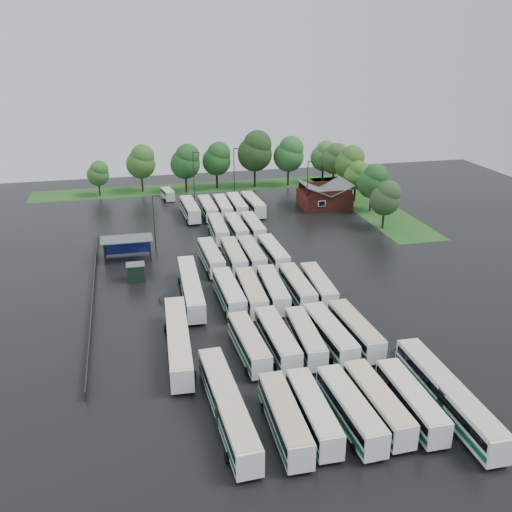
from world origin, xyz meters
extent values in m
plane|color=black|center=(0.00, 0.00, 0.00)|extent=(160.00, 160.00, 0.00)
cube|color=maroon|center=(24.00, 42.80, 1.70)|extent=(10.00, 8.00, 3.40)
cube|color=#4C4F51|center=(21.50, 42.80, 4.30)|extent=(5.07, 8.60, 2.19)
cube|color=#4C4F51|center=(26.50, 42.80, 4.30)|extent=(5.07, 8.60, 2.19)
cube|color=maroon|center=(24.00, 38.80, 3.90)|extent=(9.00, 0.20, 1.20)
cube|color=silver|center=(22.00, 38.75, 2.00)|extent=(1.60, 0.12, 1.20)
cylinder|color=#2D2D30|center=(-20.80, 20.00, 1.70)|extent=(0.16, 0.16, 3.40)
cylinder|color=#2D2D30|center=(-13.60, 20.00, 1.70)|extent=(0.16, 0.16, 3.40)
cylinder|color=#2D2D30|center=(-20.80, 23.20, 1.70)|extent=(0.16, 0.16, 3.40)
cylinder|color=#2D2D30|center=(-13.60, 23.20, 1.70)|extent=(0.16, 0.16, 3.40)
cube|color=#4C4F51|center=(-17.20, 21.60, 3.50)|extent=(8.20, 4.20, 0.15)
cube|color=navy|center=(-17.20, 23.50, 1.60)|extent=(7.60, 0.08, 2.60)
cube|color=black|center=(-16.20, 12.60, 1.25)|extent=(2.50, 2.00, 2.50)
cube|color=#4C4F51|center=(-16.20, 12.60, 2.56)|extent=(2.70, 2.20, 0.12)
cube|color=#22541A|center=(2.00, 64.80, 0.01)|extent=(80.00, 10.00, 0.01)
cube|color=#22541A|center=(34.00, 42.80, 0.01)|extent=(10.00, 50.00, 0.01)
cube|color=#2D2D30|center=(-22.20, 8.00, 0.60)|extent=(0.10, 50.00, 1.20)
cube|color=white|center=(-4.21, -26.08, 1.73)|extent=(2.58, 11.44, 2.61)
cube|color=black|center=(-4.21, -26.08, 2.26)|extent=(2.63, 10.99, 0.84)
cube|color=#0E432A|center=(-4.21, -26.08, 1.16)|extent=(2.62, 11.21, 0.57)
cube|color=#CBB295|center=(-4.21, -26.08, 3.09)|extent=(2.48, 11.10, 0.11)
cylinder|color=black|center=(-4.21, -29.73, 0.43)|extent=(2.42, 0.91, 0.91)
cylinder|color=black|center=(-4.21, -22.43, 0.43)|extent=(2.42, 0.91, 0.91)
cube|color=white|center=(-1.34, -25.70, 1.67)|extent=(2.44, 11.01, 2.52)
cube|color=black|center=(-1.34, -25.70, 2.17)|extent=(2.49, 10.57, 0.81)
cube|color=#0E5334|center=(-1.34, -25.70, 1.12)|extent=(2.49, 10.79, 0.55)
cube|color=beige|center=(-1.34, -25.70, 2.97)|extent=(2.35, 10.68, 0.11)
cylinder|color=black|center=(-1.34, -29.21, 0.41)|extent=(2.33, 0.88, 0.88)
cylinder|color=black|center=(-1.34, -22.18, 0.41)|extent=(2.33, 0.88, 0.88)
cube|color=white|center=(2.12, -26.20, 1.73)|extent=(2.82, 11.43, 2.60)
cube|color=black|center=(2.12, -26.20, 2.25)|extent=(2.86, 10.98, 0.83)
cube|color=#0D4F36|center=(2.12, -26.20, 1.15)|extent=(2.86, 11.21, 0.57)
cube|color=beige|center=(2.12, -26.20, 3.07)|extent=(2.71, 11.09, 0.11)
cylinder|color=black|center=(2.12, -29.83, 0.43)|extent=(2.41, 0.91, 0.91)
cylinder|color=black|center=(2.12, -22.57, 0.43)|extent=(2.41, 0.91, 0.91)
cube|color=white|center=(5.04, -25.79, 1.71)|extent=(2.67, 11.31, 2.58)
cube|color=black|center=(5.04, -25.79, 2.23)|extent=(2.71, 10.86, 0.82)
cube|color=#174A33|center=(5.04, -25.79, 1.14)|extent=(2.71, 11.09, 0.57)
cube|color=beige|center=(5.04, -25.79, 3.05)|extent=(2.57, 10.97, 0.11)
cylinder|color=black|center=(5.04, -29.39, 0.42)|extent=(2.39, 0.90, 0.90)
cylinder|color=black|center=(5.04, -22.19, 0.42)|extent=(2.39, 0.90, 0.90)
cube|color=white|center=(8.29, -26.24, 1.69)|extent=(2.37, 11.11, 2.54)
cube|color=black|center=(8.29, -26.24, 2.20)|extent=(2.42, 10.66, 0.81)
cube|color=#0B4C33|center=(8.29, -26.24, 1.13)|extent=(2.41, 10.88, 0.56)
cube|color=beige|center=(8.29, -26.24, 3.00)|extent=(2.27, 10.77, 0.11)
cylinder|color=black|center=(8.29, -29.79, 0.42)|extent=(2.36, 0.89, 0.89)
cylinder|color=black|center=(8.29, -22.69, 0.42)|extent=(2.36, 0.89, 0.89)
cube|color=white|center=(-4.47, -12.16, 1.68)|extent=(2.83, 11.17, 2.54)
cube|color=black|center=(-4.47, -12.16, 2.19)|extent=(2.86, 10.73, 0.81)
cube|color=#134E32|center=(-4.47, -12.16, 1.13)|extent=(2.86, 10.95, 0.56)
cube|color=beige|center=(-4.47, -12.16, 3.00)|extent=(2.72, 10.83, 0.11)
cylinder|color=black|center=(-4.47, -15.71, 0.42)|extent=(2.35, 0.89, 0.89)
cylinder|color=black|center=(-4.47, -8.62, 0.42)|extent=(2.35, 0.89, 0.89)
cube|color=white|center=(-1.12, -12.07, 1.77)|extent=(2.63, 11.66, 2.66)
cube|color=black|center=(-1.12, -12.07, 2.30)|extent=(2.68, 11.20, 0.85)
cube|color=#0E482E|center=(-1.12, -12.07, 1.18)|extent=(2.68, 11.43, 0.59)
cube|color=beige|center=(-1.12, -12.07, 3.15)|extent=(2.53, 11.31, 0.12)
cylinder|color=black|center=(-1.12, -15.78, 0.44)|extent=(2.47, 0.93, 0.93)
cylinder|color=black|center=(-1.12, -8.35, 0.44)|extent=(2.47, 0.93, 0.93)
cube|color=white|center=(2.18, -12.30, 1.67)|extent=(2.84, 11.10, 2.52)
cube|color=black|center=(2.18, -12.30, 2.18)|extent=(2.87, 10.67, 0.81)
cube|color=#135039|center=(2.18, -12.30, 1.12)|extent=(2.87, 10.89, 0.55)
cube|color=beige|center=(2.18, -12.30, 2.98)|extent=(2.73, 10.77, 0.11)
cylinder|color=black|center=(2.18, -15.82, 0.41)|extent=(2.34, 0.88, 0.88)
cylinder|color=black|center=(2.18, -8.78, 0.41)|extent=(2.34, 0.88, 0.88)
cube|color=white|center=(5.16, -12.35, 1.75)|extent=(2.91, 11.61, 2.64)
cube|color=black|center=(5.16, -12.35, 2.28)|extent=(2.95, 11.15, 0.84)
cube|color=#1E553D|center=(5.16, -12.35, 1.17)|extent=(2.95, 11.38, 0.58)
cube|color=beige|center=(5.16, -12.35, 3.12)|extent=(2.80, 11.26, 0.12)
cylinder|color=black|center=(5.16, -16.04, 0.43)|extent=(2.45, 0.92, 0.92)
cylinder|color=black|center=(5.16, -8.67, 0.43)|extent=(2.45, 0.92, 0.92)
cube|color=white|center=(8.43, -12.06, 1.73)|extent=(2.87, 11.47, 2.61)
cube|color=black|center=(8.43, -12.06, 2.25)|extent=(2.90, 11.02, 0.83)
cube|color=#144A31|center=(8.43, -12.06, 1.16)|extent=(2.90, 11.24, 0.57)
cube|color=#CBB594|center=(8.43, -12.06, 3.08)|extent=(2.76, 11.12, 0.11)
cylinder|color=black|center=(8.43, -15.70, 0.43)|extent=(2.42, 0.91, 0.91)
cylinder|color=black|center=(8.43, -8.42, 0.43)|extent=(2.42, 0.91, 0.91)
cube|color=white|center=(-4.21, 1.44, 1.77)|extent=(2.65, 11.68, 2.67)
cube|color=black|center=(-4.21, 1.44, 2.30)|extent=(2.70, 11.22, 0.85)
cube|color=#0F5637|center=(-4.21, 1.44, 1.18)|extent=(2.69, 11.45, 0.59)
cube|color=silver|center=(-4.21, 1.44, 3.15)|extent=(2.55, 11.33, 0.12)
cylinder|color=black|center=(-4.21, -2.28, 0.44)|extent=(2.47, 0.93, 0.93)
cylinder|color=black|center=(-4.21, 5.17, 0.44)|extent=(2.47, 0.93, 0.93)
cube|color=white|center=(-1.27, 0.90, 1.75)|extent=(2.70, 11.58, 2.64)
cube|color=black|center=(-1.27, 0.90, 2.28)|extent=(2.74, 11.12, 0.85)
cube|color=#194B35|center=(-1.27, 0.90, 1.17)|extent=(2.74, 11.35, 0.58)
cube|color=beige|center=(-1.27, 0.90, 3.12)|extent=(2.59, 11.23, 0.12)
cylinder|color=black|center=(-1.27, -2.79, 0.43)|extent=(2.45, 0.92, 0.92)
cylinder|color=black|center=(-1.27, 4.58, 0.43)|extent=(2.45, 0.92, 0.92)
cube|color=white|center=(1.84, 1.09, 1.75)|extent=(2.95, 11.61, 2.64)
cube|color=black|center=(1.84, 1.09, 2.28)|extent=(2.98, 11.15, 0.84)
cube|color=#17563B|center=(1.84, 1.09, 1.17)|extent=(2.98, 11.38, 0.58)
cube|color=beige|center=(1.84, 1.09, 3.12)|extent=(2.83, 11.26, 0.12)
cylinder|color=black|center=(1.84, -2.59, 0.43)|extent=(2.44, 0.92, 0.92)
cylinder|color=black|center=(1.84, 4.77, 0.43)|extent=(2.44, 0.92, 0.92)
cube|color=white|center=(5.33, 1.28, 1.72)|extent=(2.44, 11.36, 2.60)
cube|color=black|center=(5.33, 1.28, 2.24)|extent=(2.50, 10.90, 0.83)
cube|color=#12472F|center=(5.33, 1.28, 1.15)|extent=(2.49, 11.13, 0.57)
cube|color=beige|center=(5.33, 1.28, 3.07)|extent=(2.35, 11.02, 0.11)
cylinder|color=black|center=(5.33, -2.35, 0.43)|extent=(2.41, 0.91, 0.91)
cylinder|color=black|center=(5.33, 4.91, 0.43)|extent=(2.41, 0.91, 0.91)
cube|color=white|center=(8.34, 0.98, 1.70)|extent=(2.86, 11.29, 2.56)
cube|color=black|center=(8.34, 0.98, 2.21)|extent=(2.89, 10.84, 0.82)
cube|color=#124A34|center=(8.34, 0.98, 1.14)|extent=(2.89, 11.07, 0.56)
cube|color=beige|center=(8.34, 0.98, 3.03)|extent=(2.75, 10.95, 0.11)
cylinder|color=black|center=(8.34, -2.60, 0.42)|extent=(2.38, 0.90, 0.90)
cylinder|color=black|center=(8.34, 4.57, 0.42)|extent=(2.38, 0.90, 0.90)
cube|color=white|center=(-4.50, 15.11, 1.73)|extent=(2.72, 11.41, 2.60)
cube|color=black|center=(-4.50, 15.11, 2.25)|extent=(2.76, 10.96, 0.83)
cube|color=#164735|center=(-4.50, 15.11, 1.15)|extent=(2.76, 11.19, 0.57)
cube|color=beige|center=(-4.50, 15.11, 3.07)|extent=(2.61, 11.07, 0.11)
cylinder|color=black|center=(-4.50, 11.48, 0.43)|extent=(2.41, 0.91, 0.91)
cylinder|color=black|center=(-4.50, 18.74, 0.43)|extent=(2.41, 0.91, 0.91)
cube|color=white|center=(-1.01, 14.50, 1.74)|extent=(2.53, 11.45, 2.62)
cube|color=black|center=(-1.01, 14.50, 2.26)|extent=(2.58, 10.99, 0.84)
cube|color=#124B33|center=(-1.01, 14.50, 1.16)|extent=(2.57, 11.22, 0.58)
cube|color=beige|center=(-1.01, 14.50, 3.09)|extent=(2.43, 11.10, 0.11)
cylinder|color=black|center=(-1.01, 10.85, 0.43)|extent=(2.43, 0.91, 0.91)
cylinder|color=black|center=(-1.01, 18.15, 0.43)|extent=(2.43, 0.91, 0.91)
cube|color=white|center=(1.94, 14.71, 1.71)|extent=(2.35, 11.25, 2.58)
cube|color=black|center=(1.94, 14.71, 2.23)|extent=(2.40, 10.80, 0.82)
cube|color=#11462F|center=(1.94, 14.71, 1.14)|extent=(2.39, 11.02, 0.57)
cube|color=beige|center=(1.94, 14.71, 3.05)|extent=(2.25, 10.91, 0.11)
cylinder|color=black|center=(1.94, 11.11, 0.42)|extent=(2.39, 0.90, 0.90)
cylinder|color=black|center=(1.94, 18.30, 0.42)|extent=(2.39, 0.90, 0.90)
cube|color=white|center=(5.39, 14.54, 1.73)|extent=(2.57, 11.39, 2.60)
cube|color=black|center=(5.39, 14.54, 2.25)|extent=(2.62, 10.94, 0.83)
cube|color=#0C5538|center=(5.39, 14.54, 1.15)|extent=(2.61, 11.17, 0.57)
cube|color=silver|center=(5.39, 14.54, 3.07)|extent=(2.47, 11.05, 0.11)
cylinder|color=black|center=(5.39, 10.90, 0.43)|extent=(2.41, 0.91, 0.91)
cylinder|color=black|center=(5.39, 18.17, 0.43)|extent=(2.41, 0.91, 0.91)
cube|color=white|center=(-1.17, 28.28, 1.72)|extent=(2.64, 11.37, 2.59)
cube|color=black|center=(-1.17, 28.28, 2.24)|extent=(2.69, 10.92, 0.83)
cube|color=#125239|center=(-1.17, 28.28, 1.15)|extent=(2.68, 11.14, 0.57)
cube|color=beige|center=(-1.17, 28.28, 3.06)|extent=(2.54, 11.02, 0.11)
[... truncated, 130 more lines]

